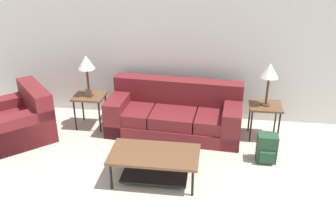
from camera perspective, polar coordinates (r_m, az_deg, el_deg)
The scene contains 10 objects.
wall_back at distance 6.26m, azimuth 3.00°, elevation 9.21°, with size 9.16×0.06×2.60m.
couch at distance 6.05m, azimuth 1.07°, elevation -1.52°, with size 2.17×1.00×0.82m.
armchair at distance 6.35m, azimuth -21.87°, elevation -2.27°, with size 1.42×1.42×0.80m.
coffee_table at distance 4.89m, azimuth -2.08°, elevation -8.40°, with size 1.15×0.63×0.42m.
side_table_left at distance 6.27m, azimuth -11.85°, elevation 0.92°, with size 0.50×0.45×0.56m.
side_table_right at distance 5.99m, azimuth 14.58°, elevation -0.57°, with size 0.50×0.45×0.56m.
table_lamp_left at distance 6.06m, azimuth -12.36°, elevation 6.20°, with size 0.27×0.27×0.68m.
table_lamp_right at distance 5.76m, azimuth 15.23°, elevation 4.92°, with size 0.27×0.27×0.68m.
backpack at distance 5.51m, azimuth 14.82°, elevation -6.44°, with size 0.28×0.28×0.42m.
picture_frame at distance 6.16m, azimuth -12.02°, elevation 1.77°, with size 0.10×0.04×0.13m.
Camera 1 is at (0.49, -1.32, 3.00)m, focal length 40.00 mm.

